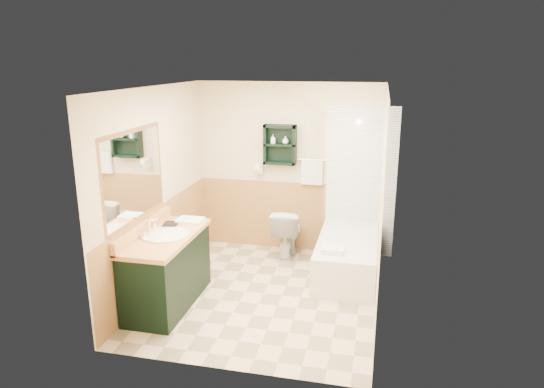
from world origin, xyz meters
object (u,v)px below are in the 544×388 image
Objects in this scene: vanity at (167,270)px; soap_bottle_b at (285,141)px; wall_shelf at (280,145)px; soap_bottle_a at (273,141)px; vanity_book at (163,216)px; toilet at (287,232)px; hair_dryer at (260,168)px; bathtub at (347,257)px.

soap_bottle_b reaches higher than vanity.
wall_shelf is 2.37m from vanity.
wall_shelf is 5.09× the size of soap_bottle_b.
soap_bottle_a reaches higher than vanity.
soap_bottle_b is (1.14, 1.56, 0.67)m from vanity_book.
vanity reaches higher than toilet.
hair_dryer is at bearing 53.63° from vanity_book.
soap_bottle_a is at bearing -8.40° from hair_dryer.
soap_bottle_a is (0.20, -0.03, 0.39)m from hair_dryer.
wall_shelf reaches higher than bathtub.
hair_dryer is 1.78m from vanity_book.
vanity_book is (-1.21, -1.37, 0.59)m from toilet.
toilet is at bearing -52.28° from wall_shelf.
soap_bottle_b reaches higher than hair_dryer.
soap_bottle_b is at bearing 62.51° from vanity.
wall_shelf is 0.11m from soap_bottle_a.
hair_dryer reaches higher than toilet.
soap_bottle_b is (0.97, 1.87, 1.19)m from vanity.
soap_bottle_b is at bearing 144.49° from bathtub.
soap_bottle_b is (0.08, -0.01, 0.06)m from wall_shelf.
hair_dryer is 2.22× the size of soap_bottle_b.
hair_dryer is at bearing 151.97° from bathtub.
wall_shelf reaches higher than soap_bottle_a.
soap_bottle_a is at bearing 47.49° from vanity_book.
vanity_book is (-1.06, -1.57, -0.61)m from wall_shelf.
toilet is 6.47× the size of soap_bottle_b.
vanity_book is at bearing -115.50° from hair_dryer.
wall_shelf is at bearing 176.36° from soap_bottle_b.
soap_bottle_b is (0.18, 0.00, 0.01)m from soap_bottle_a.
wall_shelf is 1.79m from bathtub.
toilet is at bearing 150.96° from bathtub.
soap_bottle_a is at bearing 66.89° from vanity.
wall_shelf is 0.37× the size of bathtub.
toilet reaches higher than bathtub.
wall_shelf is at bearing -4.76° from hair_dryer.
wall_shelf is at bearing 64.49° from vanity.
bathtub is 1.88m from soap_bottle_a.
vanity is 2.42m from soap_bottle_b.
soap_bottle_b is at bearing -4.53° from hair_dryer.
hair_dryer reaches higher than bathtub.
toilet is at bearing -69.16° from soap_bottle_b.
hair_dryer is at bearing 171.60° from soap_bottle_a.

